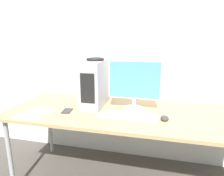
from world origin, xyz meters
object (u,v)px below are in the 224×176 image
object	(u,v)px
headphones	(95,59)
monitor_main	(135,83)
cell_phone	(67,111)
keyboard	(128,116)
mouse	(165,118)
pc_tower	(96,83)

from	to	relation	value
headphones	monitor_main	distance (m)	0.45
cell_phone	keyboard	bearing A→B (deg)	-9.88
monitor_main	cell_phone	size ratio (longest dim) A/B	3.60
headphones	keyboard	distance (m)	0.64
headphones	mouse	world-z (taller)	headphones
headphones	keyboard	bearing A→B (deg)	-35.62
monitor_main	mouse	size ratio (longest dim) A/B	4.67
keyboard	mouse	bearing A→B (deg)	2.53
monitor_main	keyboard	distance (m)	0.31
cell_phone	monitor_main	bearing A→B (deg)	8.91
pc_tower	mouse	world-z (taller)	pc_tower
keyboard	pc_tower	bearing A→B (deg)	144.46
pc_tower	mouse	bearing A→B (deg)	-20.41
monitor_main	mouse	world-z (taller)	monitor_main
keyboard	monitor_main	bearing A→B (deg)	82.50
keyboard	mouse	size ratio (longest dim) A/B	4.80
keyboard	cell_phone	distance (m)	0.57
monitor_main	keyboard	world-z (taller)	monitor_main
pc_tower	cell_phone	world-z (taller)	pc_tower
monitor_main	mouse	xyz separation A→B (m)	(0.27, -0.19, -0.24)
pc_tower	headphones	distance (m)	0.24
headphones	cell_phone	size ratio (longest dim) A/B	1.31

